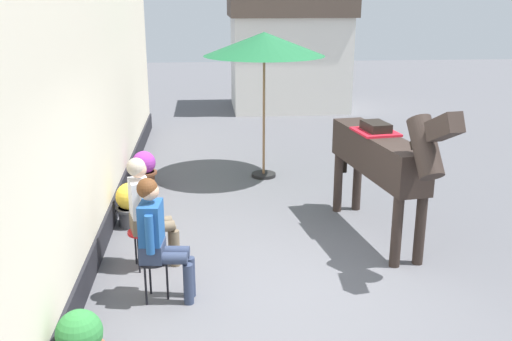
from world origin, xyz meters
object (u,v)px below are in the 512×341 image
Objects in this scene: seated_visitor_near at (158,234)px; cafe_parasol at (264,45)px; seated_visitor_far at (146,207)px; flower_planter_farthest at (144,169)px; flower_planter_inner_far at (130,204)px; saddled_horse_center at (382,156)px.

cafe_parasol is at bearing 70.08° from seated_visitor_near.
seated_visitor_near and seated_visitor_far have the same top height.
seated_visitor_near is at bearing -82.17° from flower_planter_farthest.
flower_planter_inner_far is at bearing 105.24° from seated_visitor_far.
seated_visitor_far is at bearing 103.82° from seated_visitor_near.
saddled_horse_center reaches higher than seated_visitor_near.
seated_visitor_near is 2.28m from flower_planter_inner_far.
flower_planter_farthest is at bearing -168.48° from cafe_parasol.
flower_planter_farthest is (-3.36, 2.48, -0.82)m from saddled_horse_center.
seated_visitor_far reaches higher than flower_planter_inner_far.
seated_visitor_near is 4.87m from cafe_parasol.
cafe_parasol is at bearing 113.41° from saddled_horse_center.
seated_visitor_near is 3.18m from saddled_horse_center.
seated_visitor_far is at bearing -74.76° from flower_planter_inner_far.
cafe_parasol is (1.57, 4.32, 1.59)m from seated_visitor_near.
seated_visitor_near is 0.54× the size of cafe_parasol.
seated_visitor_far reaches higher than flower_planter_farthest.
seated_visitor_far is 3.13m from flower_planter_farthest.
seated_visitor_far is 2.17× the size of flower_planter_inner_far.
seated_visitor_far is 4.24m from cafe_parasol.
flower_planter_farthest is (0.03, 1.73, 0.00)m from flower_planter_inner_far.
seated_visitor_near is at bearing -76.18° from seated_visitor_far.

